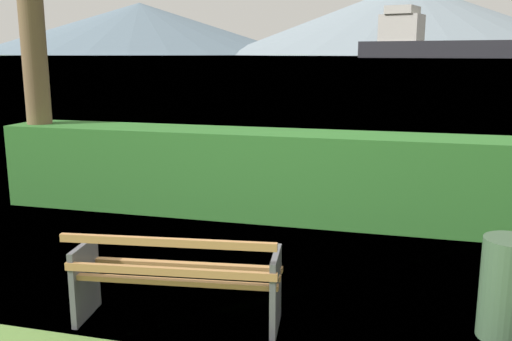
# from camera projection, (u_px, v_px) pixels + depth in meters

# --- Properties ---
(ground_plane) EXTENTS (1400.00, 1400.00, 0.00)m
(ground_plane) POSITION_uv_depth(u_px,v_px,m) (180.00, 321.00, 4.91)
(ground_plane) COLOR #567A38
(water_surface) EXTENTS (620.00, 620.00, 0.00)m
(water_surface) POSITION_uv_depth(u_px,v_px,m) (404.00, 57.00, 297.67)
(water_surface) COLOR slate
(water_surface) RESTS_ON ground_plane
(park_bench) EXTENTS (1.82, 0.78, 0.87)m
(park_bench) POSITION_uv_depth(u_px,v_px,m) (176.00, 278.00, 4.77)
(park_bench) COLOR #A0703F
(park_bench) RESTS_ON ground_plane
(hedge_row) EXTENTS (8.00, 0.89, 1.23)m
(hedge_row) POSITION_uv_depth(u_px,v_px,m) (269.00, 174.00, 7.95)
(hedge_row) COLOR #2D6B28
(hedge_row) RESTS_ON ground_plane
(trash_bin) EXTENTS (0.44, 0.44, 0.85)m
(trash_bin) POSITION_uv_depth(u_px,v_px,m) (508.00, 289.00, 4.56)
(trash_bin) COLOR #385138
(trash_bin) RESTS_ON ground_plane
(cargo_ship_large) EXTENTS (95.96, 41.04, 22.32)m
(cargo_ship_large) POSITION_uv_depth(u_px,v_px,m) (454.00, 43.00, 238.76)
(cargo_ship_large) COLOR #232328
(cargo_ship_large) RESTS_ON water_surface
(distant_hills) EXTENTS (950.30, 423.63, 86.31)m
(distant_hills) POSITION_uv_depth(u_px,v_px,m) (468.00, 15.00, 516.20)
(distant_hills) COLOR slate
(distant_hills) RESTS_ON ground_plane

